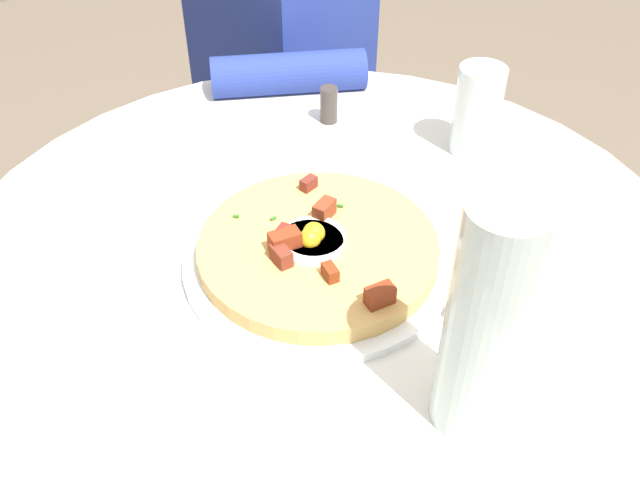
{
  "coord_description": "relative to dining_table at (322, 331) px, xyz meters",
  "views": [
    {
      "loc": [
        -0.54,
        0.41,
        1.29
      ],
      "look_at": [
        -0.01,
        0.01,
        0.73
      ],
      "focal_mm": 38.94,
      "sensor_mm": 36.0,
      "label": 1
    }
  ],
  "objects": [
    {
      "name": "pizza_plate",
      "position": [
        -0.03,
        0.03,
        0.17
      ],
      "size": [
        0.33,
        0.33,
        0.01
      ],
      "primitive_type": "cylinder",
      "color": "white",
      "rests_on": "dining_table"
    },
    {
      "name": "pepper_shaker",
      "position": [
        0.23,
        -0.19,
        0.2
      ],
      "size": [
        0.03,
        0.03,
        0.06
      ],
      "primitive_type": "cylinder",
      "color": "#3F3833",
      "rests_on": "dining_table"
    },
    {
      "name": "fork",
      "position": [
        -0.17,
        0.3,
        0.17
      ],
      "size": [
        0.06,
        0.18,
        0.0
      ],
      "primitive_type": "cube",
      "rotation": [
        0.0,
        0.0,
        1.85
      ],
      "color": "silver",
      "rests_on": "napkin"
    },
    {
      "name": "water_bottle",
      "position": [
        -0.29,
        0.04,
        0.3
      ],
      "size": [
        0.07,
        0.07,
        0.26
      ],
      "primitive_type": "cylinder",
      "color": "silver",
      "rests_on": "dining_table"
    },
    {
      "name": "knife",
      "position": [
        -0.2,
        0.29,
        0.17
      ],
      "size": [
        0.06,
        0.18,
        0.0
      ],
      "primitive_type": "cube",
      "rotation": [
        0.0,
        0.0,
        1.85
      ],
      "color": "silver",
      "rests_on": "napkin"
    },
    {
      "name": "napkin",
      "position": [
        -0.18,
        0.29,
        0.17
      ],
      "size": [
        0.18,
        0.2,
        0.0
      ],
      "primitive_type": "cube",
      "rotation": [
        0.0,
        0.0,
        1.85
      ],
      "color": "white",
      "rests_on": "dining_table"
    },
    {
      "name": "water_glass",
      "position": [
        0.04,
        -0.31,
        0.24
      ],
      "size": [
        0.07,
        0.07,
        0.13
      ],
      "primitive_type": "cylinder",
      "color": "silver",
      "rests_on": "dining_table"
    },
    {
      "name": "bread_plate",
      "position": [
        0.21,
        0.2,
        0.17
      ],
      "size": [
        0.17,
        0.17,
        0.01
      ],
      "primitive_type": "cylinder",
      "color": "white",
      "rests_on": "dining_table"
    },
    {
      "name": "salt_shaker",
      "position": [
        -0.22,
        -0.04,
        0.2
      ],
      "size": [
        0.03,
        0.03,
        0.05
      ],
      "primitive_type": "cylinder",
      "color": "white",
      "rests_on": "dining_table"
    },
    {
      "name": "person_seated",
      "position": [
        0.6,
        -0.33,
        -0.04
      ],
      "size": [
        0.53,
        0.41,
        1.14
      ],
      "color": "#2D2D33",
      "rests_on": "ground_plane"
    },
    {
      "name": "dining_table",
      "position": [
        0.0,
        0.0,
        0.0
      ],
      "size": [
        0.96,
        0.96,
        0.71
      ],
      "color": "silver",
      "rests_on": "ground_plane"
    },
    {
      "name": "breakfast_pizza",
      "position": [
        -0.03,
        0.03,
        0.19
      ],
      "size": [
        0.29,
        0.29,
        0.05
      ],
      "color": "tan",
      "rests_on": "pizza_plate"
    }
  ]
}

